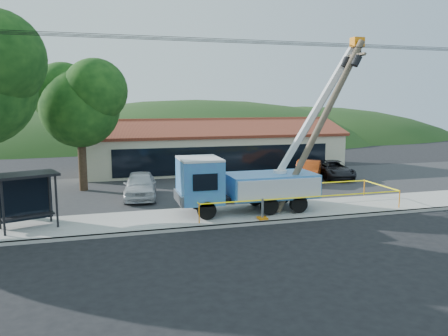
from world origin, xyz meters
TOP-DOWN VIEW (x-y plane):
  - ground at (0.00, 0.00)m, footprint 120.00×120.00m
  - curb at (0.00, 2.10)m, footprint 60.00×0.25m
  - sidewalk at (0.00, 4.00)m, footprint 60.00×4.00m
  - parking_lot at (0.00, 12.00)m, footprint 60.00×12.00m
  - strip_mall at (4.00, 19.98)m, footprint 22.50×8.53m
  - tree_lot at (-7.00, 13.00)m, footprint 6.30×5.60m
  - hill_west at (-15.00, 55.00)m, footprint 78.40×56.00m
  - hill_center at (10.00, 55.00)m, footprint 89.60×64.00m
  - hill_east at (30.00, 55.00)m, footprint 72.80×52.00m
  - utility_truck at (1.69, 4.33)m, footprint 10.50×4.11m
  - leaning_pole at (6.04, 3.66)m, footprint 5.12×1.99m
  - bus_shelter at (-9.26, 4.23)m, footprint 3.14×2.50m
  - caution_tape at (4.64, 4.41)m, footprint 11.72×3.52m
  - car_silver at (-3.46, 9.50)m, footprint 2.53×5.08m
  - car_red at (9.27, 11.69)m, footprint 3.98×5.02m
  - car_dark at (12.02, 12.70)m, footprint 3.05×5.22m

SIDE VIEW (x-z plane):
  - ground at x=0.00m, z-range 0.00..0.00m
  - hill_west at x=-15.00m, z-range -14.00..14.00m
  - hill_center at x=10.00m, z-range -16.00..16.00m
  - hill_east at x=30.00m, z-range -13.00..13.00m
  - car_silver at x=-3.46m, z-range -0.83..0.83m
  - car_red at x=9.27m, z-range -0.80..0.80m
  - car_dark at x=12.02m, z-range -0.68..0.68m
  - parking_lot at x=0.00m, z-range 0.00..0.10m
  - curb at x=0.00m, z-range 0.00..0.15m
  - sidewalk at x=0.00m, z-range 0.00..0.15m
  - caution_tape at x=4.64m, z-range 0.40..1.42m
  - utility_truck at x=1.69m, z-range -2.94..6.55m
  - strip_mall at x=4.00m, z-range -0.46..4.22m
  - bus_shelter at x=-9.26m, z-range 0.77..3.41m
  - leaning_pole at x=6.04m, z-range 0.56..9.96m
  - tree_lot at x=-7.00m, z-range 1.74..10.68m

